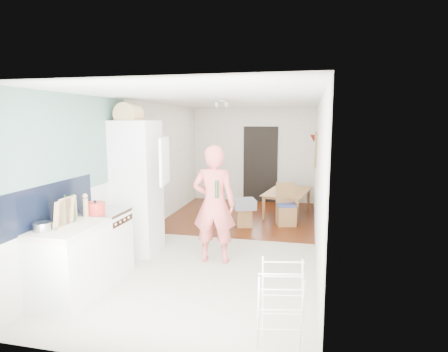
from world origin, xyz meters
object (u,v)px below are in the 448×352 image
at_px(dining_table, 289,205).
at_px(stool, 244,217).
at_px(dining_chair, 286,205).
at_px(drying_rack, 281,306).
at_px(person, 214,194).

relative_size(dining_table, stool, 3.42).
xyz_separation_m(dining_table, dining_chair, (-0.01, -0.92, 0.20)).
bearing_deg(stool, dining_chair, 20.29).
xyz_separation_m(stool, drying_rack, (1.04, -3.95, 0.21)).
distance_m(person, dining_table, 3.42).
height_order(person, drying_rack, person).
bearing_deg(stool, dining_table, 55.83).
height_order(person, dining_table, person).
bearing_deg(drying_rack, person, 109.70).
height_order(dining_table, drying_rack, drying_rack).
xyz_separation_m(person, dining_chair, (0.95, 2.26, -0.62)).
distance_m(person, dining_chair, 2.53).
bearing_deg(dining_chair, dining_table, 74.07).
xyz_separation_m(person, drying_rack, (1.17, -1.99, -0.66)).
bearing_deg(person, dining_chair, -117.17).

